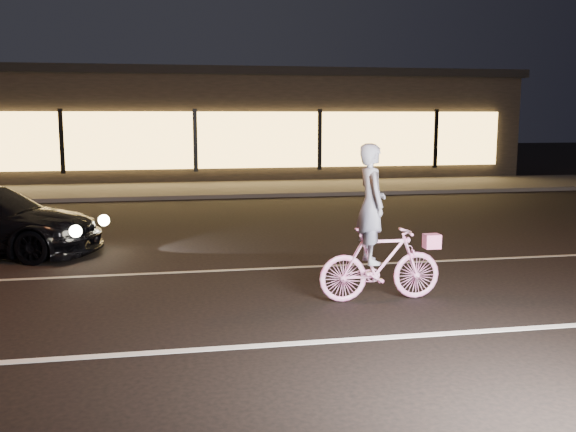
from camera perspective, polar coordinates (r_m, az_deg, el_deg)
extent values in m
plane|color=black|center=(8.53, -3.93, -7.99)|extent=(90.00, 90.00, 0.00)
cube|color=silver|center=(7.11, -2.52, -11.45)|extent=(60.00, 0.12, 0.01)
cube|color=gray|center=(10.45, -5.19, -4.81)|extent=(60.00, 0.10, 0.01)
cube|color=#383533|center=(21.26, -7.95, 2.34)|extent=(30.00, 4.00, 0.12)
cube|color=black|center=(27.13, -8.62, 7.85)|extent=(25.00, 8.00, 4.00)
cube|color=black|center=(27.17, -8.73, 12.17)|extent=(25.40, 8.40, 0.30)
cube|color=#FFBF59|center=(23.04, -8.25, 6.68)|extent=(23.00, 0.15, 2.00)
cube|color=black|center=(23.22, -19.47, 6.28)|extent=(0.15, 0.08, 2.20)
cube|color=black|center=(22.96, -8.24, 6.67)|extent=(0.15, 0.08, 2.20)
cube|color=black|center=(23.57, 2.83, 6.81)|extent=(0.15, 0.08, 2.20)
cube|color=black|center=(24.99, 12.99, 6.71)|extent=(0.15, 0.08, 2.20)
imported|color=#FF37B0|center=(8.72, 8.21, -4.23)|extent=(1.68, 0.48, 1.01)
imported|color=silver|center=(8.53, 7.41, 1.08)|extent=(0.38, 0.58, 1.59)
cube|color=#F35B8E|center=(8.92, 12.66, -2.20)|extent=(0.21, 0.17, 0.19)
sphere|color=#FFF2BF|center=(12.29, -16.05, -0.37)|extent=(0.21, 0.21, 0.21)
sphere|color=#FFF2BF|center=(11.28, -18.36, -1.29)|extent=(0.21, 0.21, 0.21)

